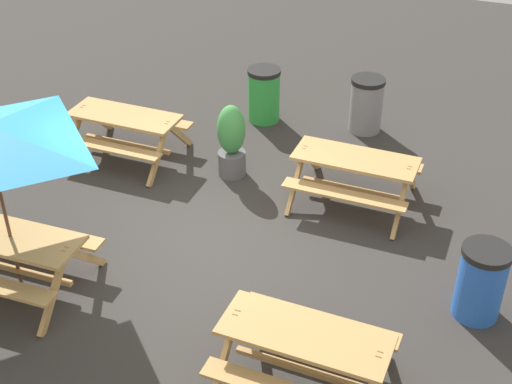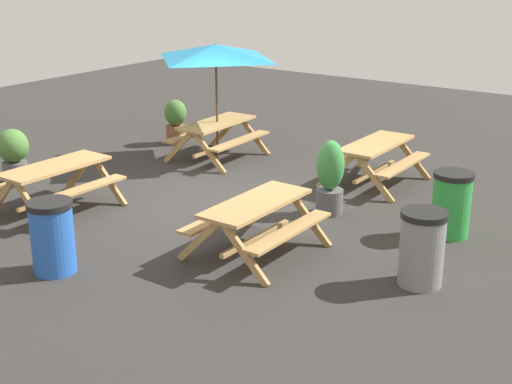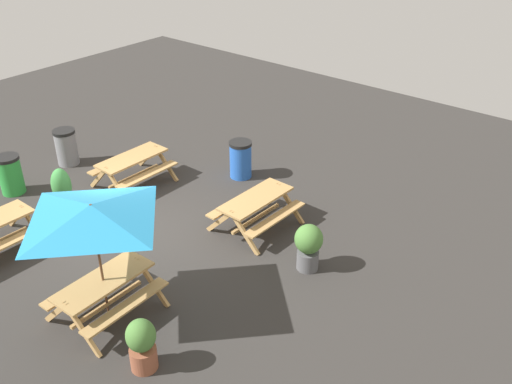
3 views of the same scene
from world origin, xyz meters
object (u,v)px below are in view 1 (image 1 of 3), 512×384
(picnic_table_0, at_px, (305,347))
(trash_bin_gray, at_px, (366,104))
(trash_bin_blue, at_px, (481,282))
(potted_plant_1, at_px, (231,141))
(picnic_table_2, at_px, (355,169))
(picnic_table_3, at_px, (125,126))
(trash_bin_green, at_px, (264,95))

(picnic_table_0, bearing_deg, trash_bin_gray, 99.05)
(picnic_table_0, bearing_deg, trash_bin_blue, 50.04)
(picnic_table_0, height_order, potted_plant_1, potted_plant_1)
(potted_plant_1, bearing_deg, picnic_table_2, -1.55)
(picnic_table_0, bearing_deg, picnic_table_3, 140.89)
(picnic_table_2, distance_m, picnic_table_3, 3.82)
(picnic_table_2, bearing_deg, picnic_table_3, -178.84)
(trash_bin_gray, bearing_deg, trash_bin_blue, -59.55)
(picnic_table_2, xyz_separation_m, potted_plant_1, (-1.98, 0.05, 0.04))
(picnic_table_0, relative_size, picnic_table_2, 1.01)
(picnic_table_3, bearing_deg, trash_bin_green, 51.26)
(picnic_table_2, height_order, trash_bin_gray, trash_bin_gray)
(picnic_table_3, xyz_separation_m, trash_bin_gray, (3.43, 2.31, -0.07))
(picnic_table_2, relative_size, trash_bin_blue, 1.85)
(picnic_table_0, height_order, trash_bin_gray, trash_bin_gray)
(trash_bin_blue, xyz_separation_m, potted_plant_1, (-4.00, 1.88, 0.11))
(picnic_table_3, relative_size, trash_bin_gray, 1.84)
(trash_bin_green, bearing_deg, potted_plant_1, -84.31)
(picnic_table_3, height_order, trash_bin_green, trash_bin_green)
(picnic_table_0, xyz_separation_m, trash_bin_blue, (1.60, 1.82, -0.07))
(trash_bin_blue, height_order, potted_plant_1, potted_plant_1)
(picnic_table_2, height_order, potted_plant_1, potted_plant_1)
(picnic_table_0, distance_m, trash_bin_gray, 5.97)
(picnic_table_3, height_order, trash_bin_blue, trash_bin_blue)
(picnic_table_0, height_order, picnic_table_3, same)
(trash_bin_gray, bearing_deg, picnic_table_0, -82.27)
(trash_bin_gray, bearing_deg, picnic_table_3, -146.08)
(trash_bin_green, xyz_separation_m, potted_plant_1, (0.19, -1.93, 0.11))
(trash_bin_blue, height_order, trash_bin_gray, same)
(picnic_table_0, distance_m, trash_bin_blue, 2.43)
(trash_bin_blue, distance_m, trash_bin_green, 5.66)
(trash_bin_gray, distance_m, potted_plant_1, 2.73)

